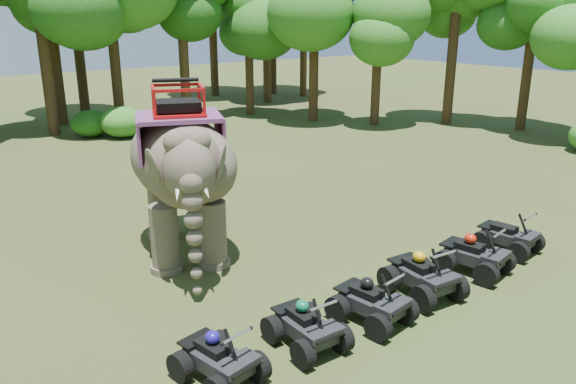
# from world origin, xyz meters

# --- Properties ---
(ground) EXTENTS (110.00, 110.00, 0.00)m
(ground) POSITION_xyz_m (0.00, 0.00, 0.00)
(ground) COLOR #47381E
(ground) RESTS_ON ground
(elephant) EXTENTS (4.32, 5.91, 4.54)m
(elephant) POSITION_xyz_m (-1.74, 3.44, 2.27)
(elephant) COLOR brown
(elephant) RESTS_ON ground
(atv_0) EXTENTS (1.37, 1.70, 1.14)m
(atv_0) POSITION_xyz_m (-4.00, -1.98, 0.57)
(atv_0) COLOR black
(atv_0) RESTS_ON ground
(atv_1) EXTENTS (1.20, 1.60, 1.15)m
(atv_1) POSITION_xyz_m (-2.11, -2.10, 0.57)
(atv_1) COLOR black
(atv_1) RESTS_ON ground
(atv_2) EXTENTS (1.36, 1.74, 1.19)m
(atv_2) POSITION_xyz_m (-0.46, -2.23, 0.59)
(atv_2) COLOR black
(atv_2) RESTS_ON ground
(atv_3) EXTENTS (1.44, 1.84, 1.27)m
(atv_3) POSITION_xyz_m (1.30, -2.12, 0.64)
(atv_3) COLOR black
(atv_3) RESTS_ON ground
(atv_4) EXTENTS (1.47, 1.84, 1.23)m
(atv_4) POSITION_xyz_m (3.24, -2.14, 0.62)
(atv_4) COLOR black
(atv_4) RESTS_ON ground
(atv_5) EXTENTS (1.32, 1.70, 1.17)m
(atv_5) POSITION_xyz_m (5.09, -1.92, 0.59)
(atv_5) COLOR black
(atv_5) RESTS_ON ground
(tree_0) EXTENTS (6.73, 6.73, 9.62)m
(tree_0) POSITION_xyz_m (0.00, 21.51, 4.81)
(tree_0) COLOR #195114
(tree_0) RESTS_ON ground
(tree_1) EXTENTS (6.61, 6.61, 9.44)m
(tree_1) POSITION_xyz_m (3.87, 22.07, 4.72)
(tree_1) COLOR #195114
(tree_1) RESTS_ON ground
(tree_2) EXTENTS (6.18, 6.18, 8.83)m
(tree_2) POSITION_xyz_m (7.56, 20.89, 4.42)
(tree_2) COLOR #195114
(tree_2) RESTS_ON ground
(tree_3) EXTENTS (5.01, 5.01, 7.15)m
(tree_3) POSITION_xyz_m (11.79, 20.35, 3.58)
(tree_3) COLOR #195114
(tree_3) RESTS_ON ground
(tree_4) EXTENTS (5.92, 5.92, 8.46)m
(tree_4) POSITION_xyz_m (13.54, 16.20, 4.23)
(tree_4) COLOR #195114
(tree_4) RESTS_ON ground
(tree_5) EXTENTS (5.02, 5.02, 7.18)m
(tree_5) POSITION_xyz_m (15.55, 13.07, 3.59)
(tree_5) COLOR #195114
(tree_5) RESTS_ON ground
(tree_6) EXTENTS (6.20, 6.20, 8.86)m
(tree_6) POSITION_xyz_m (19.26, 10.80, 4.43)
(tree_6) COLOR #195114
(tree_6) RESTS_ON ground
(tree_7) EXTENTS (5.29, 5.29, 7.55)m
(tree_7) POSITION_xyz_m (20.91, 7.07, 3.78)
(tree_7) COLOR #195114
(tree_7) RESTS_ON ground
(tree_34) EXTENTS (7.06, 7.06, 10.08)m
(tree_34) POSITION_xyz_m (3.22, 26.09, 5.04)
(tree_34) COLOR #195114
(tree_34) RESTS_ON ground
(tree_37) EXTENTS (7.06, 7.06, 10.09)m
(tree_37) POSITION_xyz_m (18.79, 27.42, 5.04)
(tree_37) COLOR #195114
(tree_37) RESTS_ON ground
(tree_38) EXTENTS (5.53, 5.53, 7.90)m
(tree_38) POSITION_xyz_m (19.78, 24.77, 3.95)
(tree_38) COLOR #195114
(tree_38) RESTS_ON ground
(tree_40) EXTENTS (5.82, 5.82, 8.31)m
(tree_40) POSITION_xyz_m (1.25, 24.14, 4.15)
(tree_40) COLOR #195114
(tree_40) RESTS_ON ground
(tree_43) EXTENTS (7.16, 7.16, 10.23)m
(tree_43) POSITION_xyz_m (14.56, 29.36, 5.12)
(tree_43) COLOR #195114
(tree_43) RESTS_ON ground
(tree_44) EXTENTS (6.78, 6.78, 9.69)m
(tree_44) POSITION_xyz_m (15.71, 23.90, 4.84)
(tree_44) COLOR #195114
(tree_44) RESTS_ON ground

